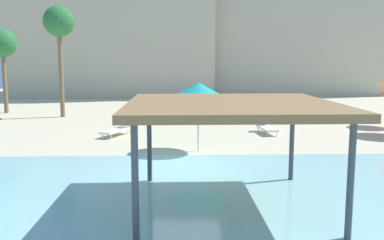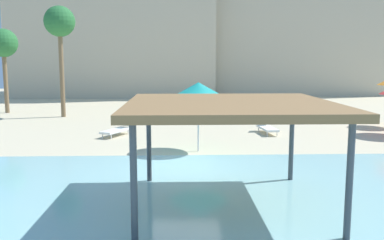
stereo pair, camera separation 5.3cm
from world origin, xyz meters
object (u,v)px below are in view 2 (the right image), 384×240
shade_pavilion (230,108)px  beach_umbrella_teal_4 (198,91)px  palm_tree_0 (60,24)px  palm_tree_1 (3,45)px  lounge_chair_0 (118,129)px  lounge_chair_3 (266,126)px

shade_pavilion → beach_umbrella_teal_4: bearing=94.2°
palm_tree_0 → palm_tree_1: size_ratio=1.22×
lounge_chair_0 → lounge_chair_3: 7.26m
lounge_chair_0 → palm_tree_1: 13.33m
lounge_chair_0 → palm_tree_0: size_ratio=0.29×
lounge_chair_0 → lounge_chair_3: bearing=119.1°
lounge_chair_0 → palm_tree_0: (-4.41, 6.84, 5.43)m
shade_pavilion → palm_tree_0: palm_tree_0 is taller
beach_umbrella_teal_4 → palm_tree_0: bearing=127.8°
shade_pavilion → lounge_chair_0: (-4.13, 9.87, -2.11)m
beach_umbrella_teal_4 → palm_tree_1: palm_tree_1 is taller
shade_pavilion → beach_umbrella_teal_4: size_ratio=1.79×
shade_pavilion → lounge_chair_0: 10.91m
beach_umbrella_teal_4 → lounge_chair_3: bearing=48.6°
lounge_chair_0 → palm_tree_0: bearing=-121.5°
shade_pavilion → beach_umbrella_teal_4: (-0.45, 6.26, -0.04)m
beach_umbrella_teal_4 → palm_tree_1: (-12.50, 12.64, 2.20)m
palm_tree_0 → shade_pavilion: bearing=-62.9°
lounge_chair_3 → palm_tree_0: bearing=-124.4°
lounge_chair_0 → palm_tree_1: (-8.82, 9.04, 4.27)m
shade_pavilion → lounge_chair_3: 10.97m
palm_tree_0 → palm_tree_1: palm_tree_0 is taller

